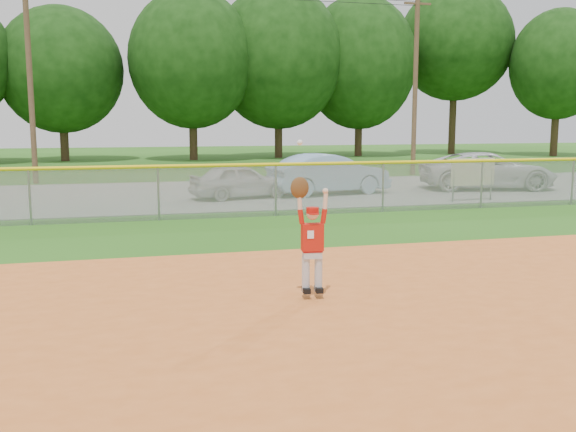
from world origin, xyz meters
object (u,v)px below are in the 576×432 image
(car_blue, at_px, (329,174))
(ballplayer, at_px, (310,235))
(car_white_a, at_px, (240,181))
(sponsor_sign, at_px, (473,173))
(car_white_b, at_px, (488,171))

(car_blue, height_order, ballplayer, ballplayer)
(car_white_a, bearing_deg, ballplayer, 162.43)
(car_blue, bearing_deg, ballplayer, 149.89)
(car_blue, relative_size, sponsor_sign, 2.71)
(ballplayer, bearing_deg, sponsor_sign, 49.44)
(car_white_b, relative_size, sponsor_sign, 3.15)
(car_white_a, relative_size, car_blue, 0.78)
(car_white_b, distance_m, sponsor_sign, 4.17)
(car_blue, height_order, car_white_b, car_blue)
(car_white_a, distance_m, car_white_b, 10.12)
(sponsor_sign, height_order, ballplayer, ballplayer)
(car_blue, relative_size, ballplayer, 1.94)
(car_white_b, bearing_deg, sponsor_sign, 153.76)
(car_white_a, bearing_deg, car_blue, -95.08)
(car_white_a, distance_m, sponsor_sign, 8.00)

